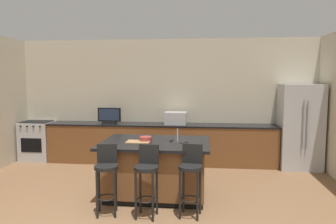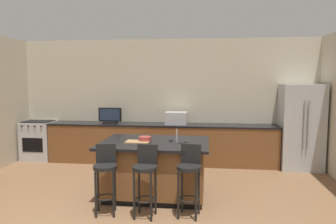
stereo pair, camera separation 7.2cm
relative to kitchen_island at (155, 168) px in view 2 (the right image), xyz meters
name	(u,v)px [view 2 (the right image)]	position (x,y,z in m)	size (l,w,h in m)	color
wall_back	(166,100)	(-0.13, 2.46, 0.96)	(7.40, 0.12, 2.85)	beige
counter_back	(161,144)	(-0.20, 2.08, -0.01)	(5.20, 0.62, 0.91)	brown
kitchen_island	(155,168)	(0.00, 0.00, 0.00)	(1.76, 1.30, 0.91)	black
refrigerator	(301,127)	(2.84, 2.02, 0.45)	(0.85, 0.77, 1.82)	#B7BABF
range_oven	(39,140)	(-3.16, 2.08, 0.00)	(0.71, 0.63, 0.93)	#B7BABF
microwave	(176,118)	(0.15, 2.08, 0.58)	(0.48, 0.36, 0.28)	#B7BABF
tv_monitor	(110,116)	(-1.38, 2.03, 0.61)	(0.53, 0.16, 0.36)	black
sink_faucet_back	(169,118)	(-0.04, 2.18, 0.56)	(0.02, 0.02, 0.24)	#B2B2B7
sink_faucet_island	(177,135)	(0.36, 0.00, 0.55)	(0.02, 0.02, 0.22)	#B2B2B7
bar_stool_left	(105,173)	(-0.58, -0.82, 0.14)	(0.35, 0.36, 1.00)	black
bar_stool_center	(145,174)	(0.00, -0.85, 0.15)	(0.34, 0.35, 1.01)	black
bar_stool_right	(189,174)	(0.61, -0.76, 0.15)	(0.34, 0.36, 1.01)	black
fruit_bowl	(145,139)	(-0.17, -0.01, 0.48)	(0.21, 0.21, 0.08)	#993833
cell_phone	(183,142)	(0.47, -0.03, 0.45)	(0.07, 0.15, 0.01)	black
tv_remote	(171,140)	(0.25, 0.12, 0.45)	(0.04, 0.17, 0.02)	black
cutting_board	(138,142)	(-0.27, -0.09, 0.45)	(0.38, 0.26, 0.02)	#A87F51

